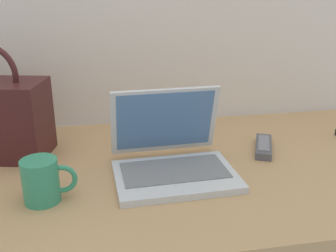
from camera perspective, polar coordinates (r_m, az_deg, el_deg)
The scene contains 4 objects.
desk at distance 1.10m, azimuth -0.32°, elevation -6.65°, with size 1.60×0.76×0.03m.
laptop at distance 1.04m, azimuth 0.53°, elevation -4.35°, with size 0.32×0.29×0.21m.
coffee_mug at distance 0.95m, azimuth -17.77°, elevation -7.49°, with size 0.12×0.08×0.10m.
remote_control_far at distance 1.22m, azimuth 13.68°, elevation -2.90°, with size 0.11×0.17×0.02m.
Camera 1 is at (-0.17, -0.96, 0.51)m, focal length 42.06 mm.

